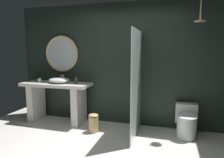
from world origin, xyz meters
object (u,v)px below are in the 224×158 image
Objects in this scene: vessel_sink at (59,80)px; tumbler_cup at (40,80)px; waste_bin at (94,123)px; rain_shower_head at (200,18)px; soap_dispenser at (76,81)px; round_wall_mirror at (62,54)px; toilet at (186,122)px.

vessel_sink is 4.98× the size of tumbler_cup.
rain_shower_head is at bearing 8.92° from waste_bin.
waste_bin is at bearing -31.93° from soap_dispenser.
soap_dispenser is at bearing -29.73° from round_wall_mirror.
round_wall_mirror is 2.23× the size of waste_bin.
round_wall_mirror is at bearing 105.77° from vessel_sink.
round_wall_mirror is at bearing 174.11° from toilet.
toilet is at bearing 169.07° from rain_shower_head.
rain_shower_head reaches higher than waste_bin.
rain_shower_head reaches higher than round_wall_mirror.
vessel_sink is at bearing 179.13° from rain_shower_head.
vessel_sink is at bearing 4.28° from tumbler_cup.
vessel_sink is 1.27× the size of waste_bin.
round_wall_mirror reaches higher than vessel_sink.
rain_shower_head is at bearing -10.93° from toilet.
vessel_sink is 3.51× the size of soap_dispenser.
soap_dispenser is at bearing 179.32° from rain_shower_head.
tumbler_cup is 0.16× the size of toilet.
vessel_sink reaches higher than waste_bin.
soap_dispenser is 0.23× the size of toilet.
tumbler_cup is 0.78m from round_wall_mirror.
round_wall_mirror is 3.04m from toilet.
round_wall_mirror is (0.41, 0.30, 0.59)m from tumbler_cup.
rain_shower_head is at bearing -0.11° from tumbler_cup.
tumbler_cup is 3.50m from rain_shower_head.
toilet is at bearing -0.38° from vessel_sink.
vessel_sink is 0.64m from round_wall_mirror.
soap_dispenser is 2.68m from rain_shower_head.
vessel_sink is 1.25m from waste_bin.
rain_shower_head is 1.88m from toilet.
waste_bin is at bearing -11.99° from tumbler_cup.
vessel_sink is 0.57× the size of round_wall_mirror.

